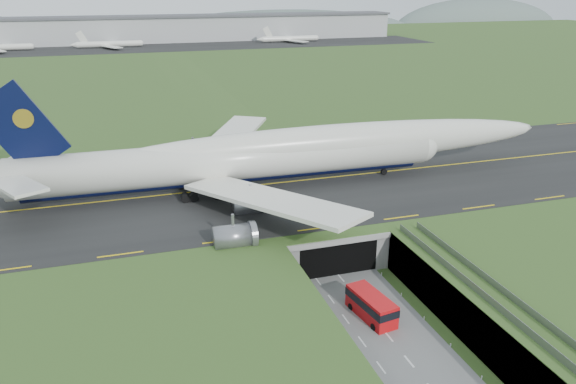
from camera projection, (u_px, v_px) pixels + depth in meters
name	position (u px, v px, depth m)	size (l,w,h in m)	color
ground	(361.00, 304.00, 74.97)	(900.00, 900.00, 0.00)	#345020
airfield_deck	(362.00, 284.00, 73.91)	(800.00, 800.00, 6.00)	gray
trench_road	(387.00, 335.00, 68.24)	(12.00, 75.00, 0.20)	slate
taxiway	(287.00, 182.00, 102.29)	(800.00, 44.00, 0.18)	black
tunnel_portal	(318.00, 232.00, 88.72)	(17.00, 22.30, 6.00)	gray
guideway	(534.00, 336.00, 59.14)	(3.00, 53.00, 7.05)	#A8A8A3
jumbo_jet	(275.00, 155.00, 98.51)	(103.96, 65.18, 21.56)	white
shuttle_tram	(371.00, 306.00, 71.28)	(4.15, 8.20, 3.19)	red
cargo_terminal	(154.00, 29.00, 337.34)	(320.00, 67.00, 15.60)	#B2B2B2
distant_hills	(220.00, 37.00, 478.42)	(700.00, 91.00, 60.00)	#576861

